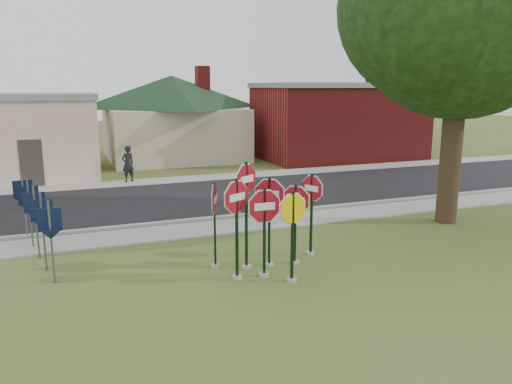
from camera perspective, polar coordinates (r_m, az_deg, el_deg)
name	(u,v)px	position (r m, az deg, el deg)	size (l,w,h in m)	color
ground	(291,292)	(11.57, 3.98, -11.29)	(120.00, 120.00, 0.00)	#405720
sidewalk_near	(220,227)	(16.41, -4.19, -4.06)	(60.00, 1.60, 0.06)	gray
road	(187,199)	(20.63, -7.85, -0.82)	(60.00, 7.00, 0.04)	black
sidewalk_far	(167,181)	(24.75, -10.17, 1.28)	(60.00, 1.60, 0.06)	gray
curb	(211,219)	(17.32, -5.16, -3.07)	(60.00, 0.20, 0.14)	gray
stop_sign_center	(264,220)	(11.96, 0.96, -3.22)	(1.13, 0.24, 2.33)	#9C9991
stop_sign_yellow	(293,226)	(11.68, 4.19, -3.84)	(1.02, 0.24, 2.30)	#9C9991
stop_sign_left	(237,215)	(11.76, -2.23, -2.60)	(0.98, 0.51, 2.57)	#9C9991
stop_sign_right	(295,214)	(12.87, 4.51, -2.52)	(0.81, 0.68, 2.23)	#9C9991
stop_sign_back_right	(269,209)	(12.63, 1.54, -2.00)	(0.93, 0.56, 2.45)	#9C9991
stop_sign_back_left	(246,200)	(12.40, -1.12, -0.87)	(0.91, 0.59, 2.86)	#9C9991
stop_sign_far_right	(312,204)	(13.59, 6.38, -1.40)	(0.40, 0.91, 2.37)	#9C9991
stop_sign_far_left	(215,214)	(12.59, -4.75, -2.47)	(0.45, 1.00, 2.34)	#9C9991
route_sign_row	(36,214)	(14.51, -23.88, -2.36)	(1.43, 4.63, 2.00)	#59595E
building_house	(172,101)	(32.28, -9.56, 10.25)	(11.60, 11.60, 6.20)	#BBB194
building_brick	(339,120)	(32.68, 9.45, 8.09)	(10.20, 6.20, 4.75)	maroon
oak_tree	(463,2)	(17.98, 22.61, 19.37)	(10.94, 10.34, 10.82)	black
bg_tree_right	(399,73)	(44.42, 16.00, 12.91)	(5.60, 5.60, 8.40)	black
pedestrian	(128,164)	(24.60, -14.43, 3.15)	(0.63, 0.41, 1.73)	black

